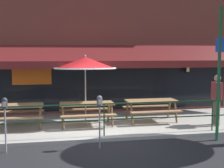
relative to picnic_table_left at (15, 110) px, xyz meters
name	(u,v)px	position (x,y,z in m)	size (l,w,h in m)	color
ground_plane	(106,142)	(2.67, -1.78, -0.71)	(120.00, 120.00, 0.00)	#232326
patio_deck	(96,125)	(2.67, 0.22, -0.66)	(15.00, 4.00, 0.10)	#ADA89E
restaurant_building	(88,12)	(2.67, 2.45, 3.48)	(15.00, 1.60, 8.44)	brown
patio_railing	(104,112)	(2.67, -1.48, 0.09)	(13.84, 0.04, 0.97)	#194723
picnic_table_left	(15,110)	(0.00, 0.00, 0.00)	(1.80, 1.42, 0.76)	#997047
picnic_table_centre	(87,107)	(2.33, -0.03, 0.00)	(1.80, 1.42, 0.76)	#997047
picnic_table_right	(151,104)	(4.65, 0.16, 0.00)	(1.80, 1.42, 0.76)	#997047
patio_umbrella_centre	(85,63)	(2.33, 0.35, 1.47)	(2.14, 2.14, 2.38)	#B7B2A8
pedestrian_walking	(217,97)	(6.62, -0.85, 0.35)	(0.27, 0.62, 1.71)	#665B4C
parking_meter_near	(5,108)	(0.01, -2.26, 0.44)	(0.15, 0.16, 1.42)	gray
parking_meter_far	(100,106)	(2.41, -2.35, 0.44)	(0.15, 0.16, 1.42)	gray
street_sign_pole	(219,73)	(5.87, -2.23, 1.26)	(0.28, 0.09, 3.83)	#1E6033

